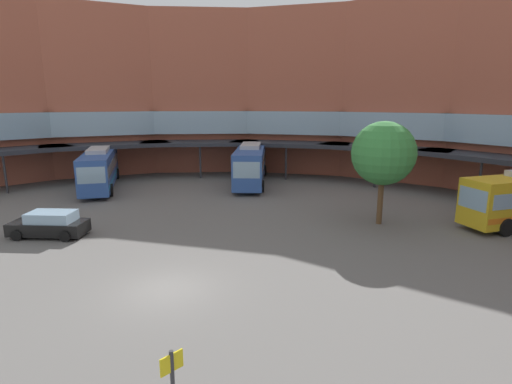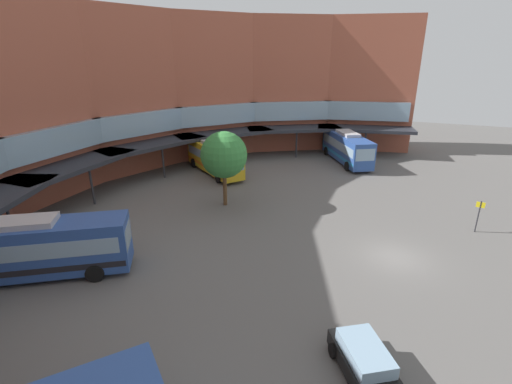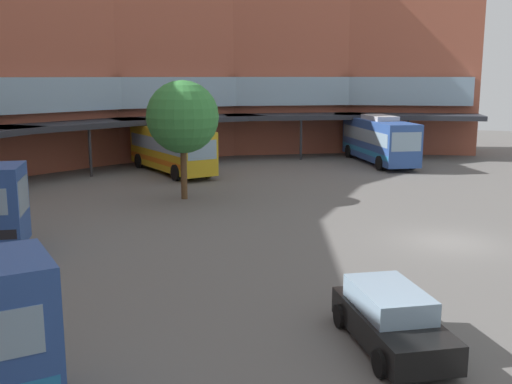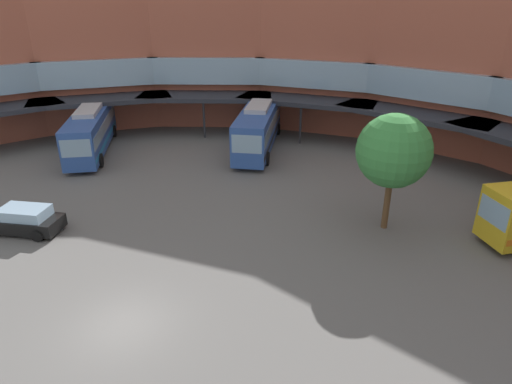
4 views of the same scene
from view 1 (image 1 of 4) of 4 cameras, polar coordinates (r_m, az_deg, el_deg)
The scene contains 6 objects.
ground_plane at distance 18.57m, azimuth -12.40°, elevation -13.16°, with size 115.52×115.52×0.00m, color #605E5B.
station_building at distance 34.54m, azimuth 14.25°, elevation 12.95°, with size 72.59×37.04×17.67m.
bus_0 at distance 40.27m, azimuth -0.73°, elevation 4.05°, with size 8.86×11.87×3.90m.
bus_2 at distance 40.70m, azimuth -21.06°, elevation 3.18°, with size 10.78×9.59×3.74m.
parked_car at distance 27.46m, azimuth -26.94°, elevation -4.08°, with size 4.68×3.86×1.53m.
plaza_tree at distance 27.45m, azimuth 17.42°, elevation 5.16°, with size 4.11×4.11×6.76m.
Camera 1 is at (12.59, -11.07, 7.99)m, focal length 28.56 mm.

